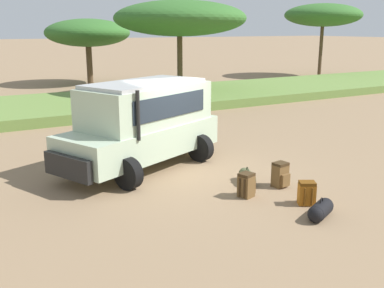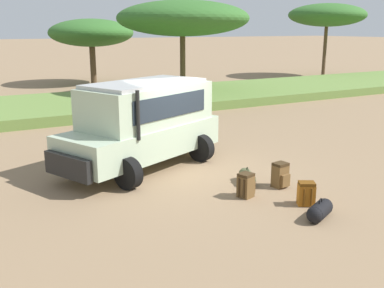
{
  "view_description": "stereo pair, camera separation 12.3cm",
  "coord_description": "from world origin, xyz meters",
  "views": [
    {
      "loc": [
        -5.78,
        -10.83,
        3.89
      ],
      "look_at": [
        -0.31,
        -1.13,
        1.0
      ],
      "focal_mm": 42.0,
      "sensor_mm": 36.0,
      "label": 1
    },
    {
      "loc": [
        -5.68,
        -10.89,
        3.89
      ],
      "look_at": [
        -0.31,
        -1.13,
        1.0
      ],
      "focal_mm": 42.0,
      "sensor_mm": 36.0,
      "label": 2
    }
  ],
  "objects": [
    {
      "name": "ground_plane",
      "position": [
        0.0,
        0.0,
        0.0
      ],
      "size": [
        320.0,
        320.0,
        0.0
      ],
      "primitive_type": "plane",
      "color": "#8C7051"
    },
    {
      "name": "grass_bank",
      "position": [
        0.0,
        10.8,
        0.22
      ],
      "size": [
        120.0,
        7.0,
        0.44
      ],
      "color": "olive",
      "rests_on": "ground_plane"
    },
    {
      "name": "safari_vehicle",
      "position": [
        -0.88,
        0.66,
        1.29
      ],
      "size": [
        5.38,
        3.83,
        2.44
      ],
      "color": "#B2C6A8",
      "rests_on": "ground_plane"
    },
    {
      "name": "backpack_beside_front_wheel",
      "position": [
        1.16,
        -3.8,
        0.26
      ],
      "size": [
        0.45,
        0.46,
        0.54
      ],
      "color": "#B26619",
      "rests_on": "ground_plane"
    },
    {
      "name": "backpack_cluster_center",
      "position": [
        1.42,
        -2.59,
        0.31
      ],
      "size": [
        0.4,
        0.43,
        0.63
      ],
      "color": "brown",
      "rests_on": "ground_plane"
    },
    {
      "name": "backpack_near_rear_wheel",
      "position": [
        0.26,
        -2.74,
        0.28
      ],
      "size": [
        0.47,
        0.39,
        0.58
      ],
      "color": "brown",
      "rests_on": "ground_plane"
    },
    {
      "name": "duffel_bag_low_black_case",
      "position": [
        0.89,
        -4.51,
        0.18
      ],
      "size": [
        0.86,
        0.59,
        0.45
      ],
      "color": "black",
      "rests_on": "ground_plane"
    },
    {
      "name": "duffel_bag_soft_canvas",
      "position": [
        0.86,
        -1.96,
        0.17
      ],
      "size": [
        0.51,
        0.8,
        0.43
      ],
      "color": "#4C5133",
      "rests_on": "ground_plane"
    },
    {
      "name": "acacia_tree_right_mid",
      "position": [
        3.67,
        20.67,
        3.53
      ],
      "size": [
        5.85,
        5.77,
        4.5
      ],
      "color": "brown",
      "rests_on": "ground_plane"
    },
    {
      "name": "acacia_tree_far_right",
      "position": [
        6.28,
        11.95,
        4.38
      ],
      "size": [
        7.23,
        7.69,
        5.37
      ],
      "color": "brown",
      "rests_on": "ground_plane"
    },
    {
      "name": "acacia_tree_distant_right",
      "position": [
        21.7,
        16.51,
        4.85
      ],
      "size": [
        6.33,
        5.88,
        5.77
      ],
      "color": "brown",
      "rests_on": "ground_plane"
    }
  ]
}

